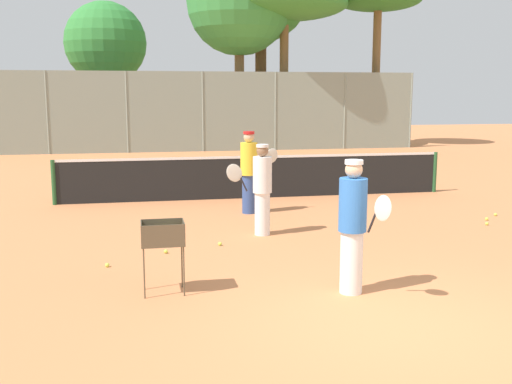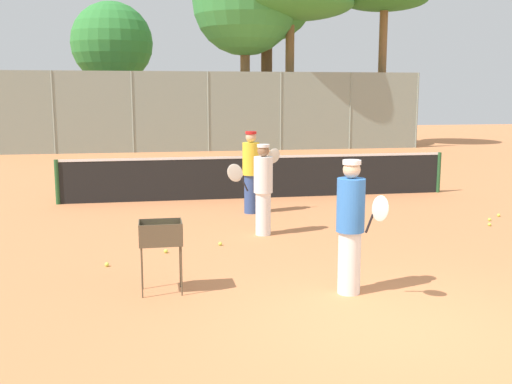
# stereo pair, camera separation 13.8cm
# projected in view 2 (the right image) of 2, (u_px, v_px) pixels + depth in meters

# --- Properties ---
(ground_plane) EXTENTS (80.00, 80.00, 0.00)m
(ground_plane) POSITION_uv_depth(u_px,v_px,m) (396.00, 326.00, 6.81)
(ground_plane) COLOR #D37F4C
(tennis_net) EXTENTS (9.84, 0.10, 1.07)m
(tennis_net) POSITION_uv_depth(u_px,v_px,m) (259.00, 176.00, 15.04)
(tennis_net) COLOR #26592D
(tennis_net) RESTS_ON ground_plane
(back_fence) EXTENTS (20.12, 0.08, 3.56)m
(back_fence) POSITION_uv_depth(u_px,v_px,m) (208.00, 112.00, 26.87)
(back_fence) COLOR gray
(back_fence) RESTS_ON ground_plane
(tree_0) EXTENTS (6.04, 6.04, 7.54)m
(tree_0) POSITION_uv_depth(u_px,v_px,m) (290.00, 6.00, 28.41)
(tree_0) COLOR brown
(tree_0) RESTS_ON ground_plane
(tree_1) EXTENTS (4.23, 4.23, 7.62)m
(tree_1) POSITION_uv_depth(u_px,v_px,m) (384.00, 4.00, 29.05)
(tree_1) COLOR brown
(tree_1) RESTS_ON ground_plane
(tree_3) EXTENTS (5.00, 5.00, 9.38)m
(tree_3) POSITION_uv_depth(u_px,v_px,m) (245.00, 3.00, 28.39)
(tree_3) COLOR brown
(tree_3) RESTS_ON ground_plane
(tree_4) EXTENTS (4.11, 4.11, 7.16)m
(tree_4) POSITION_uv_depth(u_px,v_px,m) (112.00, 44.00, 30.30)
(tree_4) COLOR brown
(tree_4) RESTS_ON ground_plane
(player_white_outfit) EXTENTS (0.47, 0.88, 1.78)m
(player_white_outfit) POSITION_uv_depth(u_px,v_px,m) (351.00, 225.00, 7.80)
(player_white_outfit) COLOR white
(player_white_outfit) RESTS_ON ground_plane
(player_red_cap) EXTENTS (0.91, 0.35, 1.70)m
(player_red_cap) POSITION_uv_depth(u_px,v_px,m) (263.00, 188.00, 11.07)
(player_red_cap) COLOR white
(player_red_cap) RESTS_ON ground_plane
(player_yellow_shirt) EXTENTS (0.92, 0.37, 1.80)m
(player_yellow_shirt) POSITION_uv_depth(u_px,v_px,m) (251.00, 171.00, 13.09)
(player_yellow_shirt) COLOR #334C8C
(player_yellow_shirt) RESTS_ON ground_plane
(ball_cart) EXTENTS (0.56, 0.41, 0.97)m
(ball_cart) POSITION_uv_depth(u_px,v_px,m) (161.00, 239.00, 7.87)
(ball_cart) COLOR brown
(ball_cart) RESTS_ON ground_plane
(tennis_ball_0) EXTENTS (0.07, 0.07, 0.07)m
(tennis_ball_0) POSITION_uv_depth(u_px,v_px,m) (499.00, 215.00, 12.84)
(tennis_ball_0) COLOR #D1E54C
(tennis_ball_0) RESTS_ON ground_plane
(tennis_ball_1) EXTENTS (0.07, 0.07, 0.07)m
(tennis_ball_1) POSITION_uv_depth(u_px,v_px,m) (166.00, 251.00, 9.92)
(tennis_ball_1) COLOR #D1E54C
(tennis_ball_1) RESTS_ON ground_plane
(tennis_ball_2) EXTENTS (0.07, 0.07, 0.07)m
(tennis_ball_2) POSITION_uv_depth(u_px,v_px,m) (490.00, 219.00, 12.40)
(tennis_ball_2) COLOR #D1E54C
(tennis_ball_2) RESTS_ON ground_plane
(tennis_ball_3) EXTENTS (0.07, 0.07, 0.07)m
(tennis_ball_3) POSITION_uv_depth(u_px,v_px,m) (220.00, 244.00, 10.41)
(tennis_ball_3) COLOR #D1E54C
(tennis_ball_3) RESTS_ON ground_plane
(tennis_ball_4) EXTENTS (0.07, 0.07, 0.07)m
(tennis_ball_4) POSITION_uv_depth(u_px,v_px,m) (107.00, 264.00, 9.15)
(tennis_ball_4) COLOR #D1E54C
(tennis_ball_4) RESTS_ON ground_plane
(tennis_ball_5) EXTENTS (0.07, 0.07, 0.07)m
(tennis_ball_5) POSITION_uv_depth(u_px,v_px,m) (489.00, 224.00, 11.94)
(tennis_ball_5) COLOR #D1E54C
(tennis_ball_5) RESTS_ON ground_plane
(parked_car) EXTENTS (4.20, 1.70, 1.60)m
(parked_car) POSITION_uv_depth(u_px,v_px,m) (91.00, 134.00, 28.66)
(parked_car) COLOR #B2B7BC
(parked_car) RESTS_ON ground_plane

